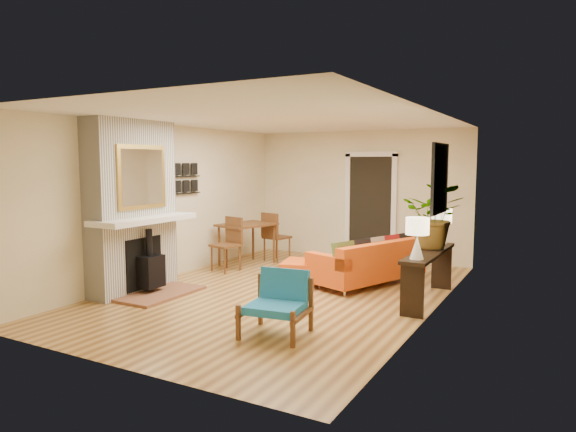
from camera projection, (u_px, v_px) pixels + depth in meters
The scene contains 10 objects.
room_shell at pixel (378, 201), 9.66m from camera, with size 6.50×6.50×6.50m.
fireplace at pixel (134, 211), 7.74m from camera, with size 1.09×1.68×2.60m.
sofa at pixel (371, 263), 8.31m from camera, with size 1.52×2.17×0.79m.
ottoman at pixel (305, 270), 8.38m from camera, with size 0.87×0.87×0.36m.
blue_chair at pixel (279, 300), 5.91m from camera, with size 0.77×0.76×0.73m.
dining_table at pixel (250, 232), 9.81m from camera, with size 1.05×1.85×0.97m.
console_table at pixel (429, 262), 7.21m from camera, with size 0.34×1.85×0.72m.
lamp_near at pixel (417, 233), 6.58m from camera, with size 0.30×0.30×0.54m.
lamp_far at pixel (442, 222), 7.82m from camera, with size 0.30×0.30×0.54m.
houseplant at pixel (434, 216), 7.40m from camera, with size 0.85×0.74×0.94m, color #1E5919.
Camera 1 is at (3.75, -6.64, 1.97)m, focal length 32.00 mm.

